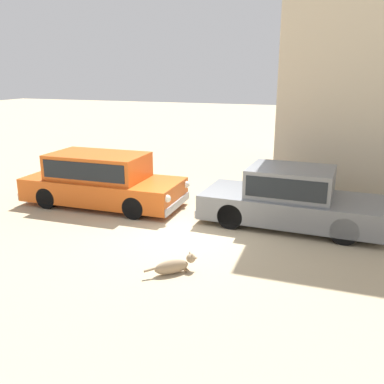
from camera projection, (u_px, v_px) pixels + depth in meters
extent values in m
plane|color=tan|center=(189.00, 229.00, 10.24)|extent=(80.00, 80.00, 0.00)
cube|color=#D15619|center=(104.00, 189.00, 12.01)|extent=(4.54, 1.89, 0.65)
cube|color=#D15619|center=(98.00, 166.00, 11.86)|extent=(2.73, 1.60, 0.70)
cube|color=black|center=(98.00, 165.00, 11.86)|extent=(2.52, 1.62, 0.49)
cube|color=#999BA0|center=(176.00, 204.00, 11.37)|extent=(0.15, 1.78, 0.20)
cube|color=#999BA0|center=(40.00, 189.00, 12.76)|extent=(0.15, 1.78, 0.20)
sphere|color=silver|center=(186.00, 184.00, 11.92)|extent=(0.20, 0.20, 0.20)
sphere|color=silver|center=(167.00, 199.00, 10.60)|extent=(0.20, 0.20, 0.20)
cube|color=red|center=(55.00, 172.00, 13.37)|extent=(0.04, 0.18, 0.18)
cube|color=red|center=(20.00, 184.00, 11.94)|extent=(0.04, 0.18, 0.18)
cylinder|color=black|center=(158.00, 192.00, 12.37)|extent=(0.61, 0.21, 0.60)
cylinder|color=black|center=(134.00, 208.00, 10.90)|extent=(0.61, 0.21, 0.60)
cylinder|color=black|center=(79.00, 184.00, 13.21)|extent=(0.61, 0.21, 0.60)
cylinder|color=black|center=(47.00, 198.00, 11.74)|extent=(0.61, 0.21, 0.60)
cube|color=slate|center=(291.00, 207.00, 10.44)|extent=(4.46, 2.00, 0.62)
cube|color=slate|center=(291.00, 182.00, 10.28)|extent=(2.08, 1.65, 0.70)
cube|color=black|center=(291.00, 181.00, 10.27)|extent=(1.92, 1.67, 0.49)
cube|color=#999BA0|center=(209.00, 205.00, 11.28)|extent=(0.19, 1.80, 0.20)
cube|color=red|center=(218.00, 185.00, 11.89)|extent=(0.05, 0.18, 0.18)
cube|color=red|center=(198.00, 200.00, 10.47)|extent=(0.05, 0.18, 0.18)
cylinder|color=black|center=(347.00, 209.00, 10.74)|extent=(0.64, 0.22, 0.64)
cylinder|color=black|center=(344.00, 231.00, 9.28)|extent=(0.64, 0.22, 0.64)
cylinder|color=black|center=(248.00, 198.00, 11.69)|extent=(0.64, 0.22, 0.64)
cylinder|color=black|center=(231.00, 216.00, 10.23)|extent=(0.64, 0.22, 0.64)
cylinder|color=#997F60|center=(185.00, 268.00, 8.16)|extent=(0.11, 0.11, 0.06)
cylinder|color=#997F60|center=(187.00, 271.00, 8.05)|extent=(0.11, 0.11, 0.06)
ellipsoid|color=#997F60|center=(171.00, 267.00, 7.96)|extent=(0.65, 0.61, 0.28)
sphere|color=#997F60|center=(191.00, 258.00, 8.08)|extent=(0.18, 0.18, 0.18)
cone|color=#997F60|center=(195.00, 258.00, 8.11)|extent=(0.14, 0.14, 0.10)
cone|color=#997F60|center=(190.00, 253.00, 8.10)|extent=(0.09, 0.09, 0.08)
cone|color=#997F60|center=(192.00, 255.00, 8.00)|extent=(0.09, 0.09, 0.08)
cylinder|color=#997F60|center=(150.00, 270.00, 7.80)|extent=(0.21, 0.20, 0.07)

